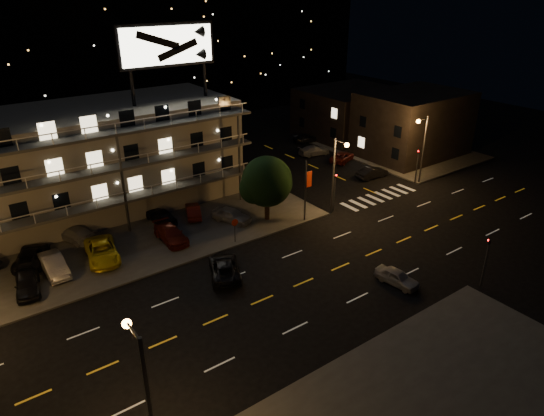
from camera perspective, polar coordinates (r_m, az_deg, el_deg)
ground at (r=40.07m, az=5.95°, el=-7.78°), size 140.00×140.00×0.00m
curb_nw at (r=50.44m, az=-22.10°, el=-2.25°), size 44.00×24.00×0.15m
curb_ne at (r=72.59m, az=13.39°, el=7.07°), size 16.00×24.00×0.15m
motel at (r=52.88m, az=-19.94°, el=5.57°), size 28.00×13.80×18.10m
side_bldg_front at (r=69.02m, az=16.22°, el=9.46°), size 14.06×10.00×8.50m
side_bldg_back at (r=76.89m, az=9.13°, el=11.08°), size 14.06×12.00×7.00m
hill_backdrop at (r=95.57m, az=-26.61°, el=16.49°), size 120.00×25.00×24.00m
streetlight_nc at (r=48.31m, az=7.57°, el=4.62°), size 0.44×1.92×8.00m
streetlight_ne at (r=58.33m, az=17.26°, el=7.29°), size 1.92×0.44×8.00m
streetlight_s at (r=24.16m, az=-14.79°, el=-19.62°), size 0.44×1.92×8.00m
signal_nw at (r=49.88m, az=7.40°, el=2.35°), size 0.20×0.27×4.60m
signal_sw at (r=40.60m, az=23.91°, el=-5.34°), size 0.20×0.27×4.60m
signal_ne at (r=59.06m, az=16.74°, el=5.12°), size 0.27×0.20×4.60m
banner_north at (r=47.06m, az=4.03°, el=2.21°), size 0.83×0.16×6.40m
stop_sign at (r=43.62m, az=-4.40°, el=-2.21°), size 0.91×0.11×2.61m
tree at (r=46.87m, az=-0.66°, el=2.96°), size 5.17×4.98×6.51m
lot_car_0 at (r=41.62m, az=-26.85°, el=-7.92°), size 2.39×4.43×1.43m
lot_car_1 at (r=43.17m, az=-24.30°, el=-6.13°), size 1.65×4.52×1.48m
lot_car_2 at (r=43.74m, az=-19.37°, el=-4.83°), size 3.35×5.70×1.49m
lot_car_3 at (r=45.12m, az=-11.81°, el=-3.00°), size 1.94×4.68×1.35m
lot_car_4 at (r=47.82m, az=-4.78°, el=-0.83°), size 3.15×4.37×1.38m
lot_car_6 at (r=45.53m, az=-26.45°, el=-5.04°), size 4.00×5.29×1.33m
lot_car_7 at (r=47.79m, az=-22.17°, el=-2.79°), size 3.35×4.96×1.33m
lot_car_8 at (r=48.65m, az=-12.91°, el=-0.91°), size 1.93×4.29×1.43m
lot_car_9 at (r=49.31m, az=-9.28°, el=-0.33°), size 2.66×4.05×1.26m
side_car_0 at (r=60.10m, az=11.70°, el=4.10°), size 4.21×1.62×1.37m
side_car_1 at (r=65.23m, az=8.26°, el=5.98°), size 4.94×3.65×1.25m
side_car_2 at (r=67.33m, az=4.98°, el=6.77°), size 4.66×2.42×1.29m
side_car_3 at (r=72.68m, az=4.02°, el=8.20°), size 4.16×2.29×1.34m
road_car_east at (r=39.64m, az=14.50°, el=-7.88°), size 1.93×3.76×1.23m
road_car_west at (r=39.67m, az=-5.63°, el=-6.97°), size 4.12×5.43×1.37m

